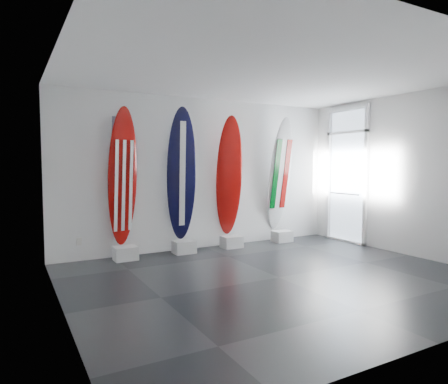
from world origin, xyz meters
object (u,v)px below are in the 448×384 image
surfboard_navy (182,174)px  surfboard_italy (280,175)px  surfboard_swiss (229,176)px  surfboard_usa (123,177)px

surfboard_navy → surfboard_italy: surfboard_navy is taller
surfboard_italy → surfboard_swiss: bearing=178.9°
surfboard_usa → surfboard_swiss: size_ratio=1.01×
surfboard_usa → surfboard_swiss: 2.16m
surfboard_usa → surfboard_navy: size_ratio=0.97×
surfboard_usa → surfboard_italy: surfboard_italy is taller
surfboard_swiss → surfboard_italy: bearing=11.4°
surfboard_navy → surfboard_swiss: (1.04, 0.00, -0.05)m
surfboard_usa → surfboard_italy: bearing=-12.0°
surfboard_navy → surfboard_swiss: size_ratio=1.04×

